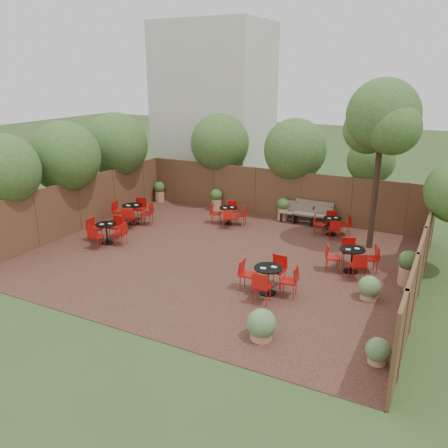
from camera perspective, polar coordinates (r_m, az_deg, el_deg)
The scene contains 13 objects.
ground at distance 15.11m, azimuth -0.48°, elevation -4.20°, with size 80.00×80.00×0.00m, color #354F23.
courtyard_paving at distance 15.11m, azimuth -0.48°, elevation -4.16°, with size 12.00×10.00×0.02m, color #311A14.
fence_back at distance 19.13m, azimuth 6.51°, elevation 3.75°, with size 12.00×0.08×2.00m, color brown.
fence_left at distance 18.22m, azimuth -17.45°, elevation 2.25°, with size 0.08×10.00×2.00m, color brown.
fence_right at distance 13.26m, azimuth 23.20°, elevation -4.46°, with size 0.08×10.00×2.00m, color brown.
neighbour_building at distance 23.19m, azimuth -1.17°, elevation 13.96°, with size 5.00×4.00×8.00m, color beige.
overhang_foliage at distance 18.21m, azimuth -5.94°, elevation 8.65°, with size 15.48×10.70×2.73m.
courtyard_tree at distance 15.74m, azimuth 19.00°, elevation 11.94°, with size 2.55×2.45×5.63m.
park_bench_left at distance 18.60m, azimuth 9.09°, elevation 1.45°, with size 1.38×0.46×0.85m.
park_bench_right at distance 18.42m, azimuth 10.93°, elevation 1.35°, with size 1.54×0.51×0.95m.
bistro_tables at distance 15.82m, azimuth 0.14°, elevation -1.40°, with size 10.34×6.96×0.90m.
planters at distance 17.90m, azimuth 4.46°, elevation 1.24°, with size 11.83×4.59×1.02m.
low_shrubs at distance 11.26m, azimuth 12.14°, elevation -11.15°, with size 3.11×3.75×0.73m.
Camera 1 is at (6.50, -12.34, 5.83)m, focal length 36.93 mm.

